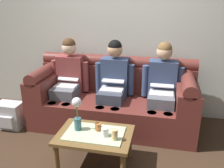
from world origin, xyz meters
TOP-DOWN VIEW (x-y plane):
  - back_wall_patterned at (0.00, 1.70)m, footprint 6.00×0.12m
  - couch at (-0.00, 1.17)m, footprint 2.27×0.88m
  - person_left at (-0.67, 1.17)m, footprint 0.56×0.67m
  - person_middle at (0.00, 1.17)m, footprint 0.56×0.67m
  - person_right at (0.67, 1.17)m, footprint 0.56×0.67m
  - coffee_table at (0.00, 0.19)m, footprint 0.80×0.56m
  - flower_vase at (-0.20, 0.22)m, footprint 0.10×0.10m
  - cup_near_left at (0.12, 0.15)m, footprint 0.08×0.08m
  - cup_near_right at (0.03, 0.25)m, footprint 0.07×0.07m
  - cup_far_center at (0.24, 0.11)m, footprint 0.06×0.06m
  - backpack_left at (-1.41, 0.73)m, footprint 0.35×0.28m

SIDE VIEW (x-z plane):
  - backpack_left at x=-1.41m, z-range 0.00..0.37m
  - coffee_table at x=0.00m, z-range 0.14..0.55m
  - couch at x=0.00m, z-range -0.11..0.85m
  - cup_near_right at x=0.03m, z-range 0.41..0.49m
  - cup_near_left at x=0.12m, z-range 0.41..0.50m
  - cup_far_center at x=0.24m, z-range 0.41..0.52m
  - flower_vase at x=-0.20m, z-range 0.44..0.82m
  - person_left at x=-0.67m, z-range 0.05..1.27m
  - person_right at x=0.67m, z-range 0.05..1.27m
  - person_middle at x=0.00m, z-range 0.05..1.27m
  - back_wall_patterned at x=0.00m, z-range 0.00..2.90m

